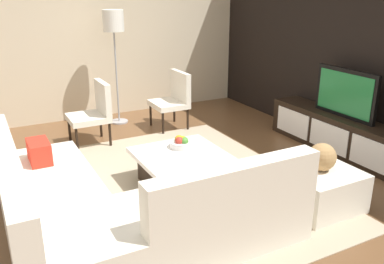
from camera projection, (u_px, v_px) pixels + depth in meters
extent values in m
plane|color=brown|center=(178.00, 191.00, 4.50)|extent=(14.00, 14.00, 0.00)
cube|color=black|center=(369.00, 45.00, 5.22)|extent=(6.40, 0.12, 2.80)
cube|color=beige|center=(102.00, 32.00, 6.79)|extent=(0.12, 5.20, 2.80)
cube|color=tan|center=(174.00, 187.00, 4.58)|extent=(3.43, 2.79, 0.01)
cube|color=black|center=(340.00, 135.00, 5.47)|extent=(2.27, 0.43, 0.50)
cube|color=white|center=(292.00, 123.00, 5.96)|extent=(0.64, 0.01, 0.35)
cube|color=white|center=(328.00, 137.00, 5.38)|extent=(0.64, 0.01, 0.35)
cube|color=white|center=(373.00, 156.00, 4.80)|extent=(0.64, 0.01, 0.35)
cube|color=black|center=(346.00, 93.00, 5.29)|extent=(0.95, 0.05, 0.62)
cube|color=#1E7238|center=(344.00, 94.00, 5.27)|extent=(0.86, 0.01, 0.52)
cube|color=silver|center=(56.00, 211.00, 3.69)|extent=(2.34, 0.85, 0.42)
cube|color=silver|center=(9.00, 176.00, 3.40)|extent=(2.34, 0.18, 0.42)
cube|color=silver|center=(213.00, 218.00, 3.59)|extent=(0.85, 1.50, 0.42)
cube|color=silver|center=(236.00, 190.00, 3.17)|extent=(0.18, 1.50, 0.42)
cube|color=red|center=(39.00, 152.00, 4.16)|extent=(0.36, 0.20, 0.22)
cube|color=red|center=(249.00, 183.00, 3.67)|extent=(0.60, 0.44, 0.06)
cube|color=black|center=(182.00, 172.00, 4.57)|extent=(0.76, 0.75, 0.33)
cube|color=white|center=(182.00, 156.00, 4.51)|extent=(0.95, 0.93, 0.05)
cylinder|color=black|center=(69.00, 129.00, 5.88)|extent=(0.04, 0.04, 0.38)
cylinder|color=black|center=(77.00, 139.00, 5.50)|extent=(0.04, 0.04, 0.38)
cylinder|color=black|center=(101.00, 124.00, 6.08)|extent=(0.04, 0.04, 0.38)
cylinder|color=black|center=(110.00, 133.00, 5.71)|extent=(0.04, 0.04, 0.38)
cube|color=silver|center=(88.00, 118.00, 5.73)|extent=(0.53, 0.53, 0.08)
cube|color=silver|center=(103.00, 98.00, 5.74)|extent=(0.53, 0.08, 0.45)
cylinder|color=#A5A5AA|center=(119.00, 121.00, 6.78)|extent=(0.28, 0.28, 0.02)
cylinder|color=#A5A5AA|center=(117.00, 78.00, 6.53)|extent=(0.03, 0.03, 1.43)
cylinder|color=white|center=(113.00, 21.00, 6.24)|extent=(0.32, 0.32, 0.32)
cube|color=silver|center=(319.00, 188.00, 4.13)|extent=(0.70, 0.70, 0.40)
cylinder|color=silver|center=(182.00, 144.00, 4.68)|extent=(0.28, 0.28, 0.07)
sphere|color=#4C8C33|center=(185.00, 141.00, 4.62)|extent=(0.08, 0.08, 0.08)
sphere|color=#4C8C33|center=(185.00, 140.00, 4.67)|extent=(0.07, 0.07, 0.07)
sphere|color=gold|center=(183.00, 139.00, 4.69)|extent=(0.07, 0.07, 0.07)
sphere|color=gold|center=(179.00, 139.00, 4.68)|extent=(0.10, 0.10, 0.10)
sphere|color=#B23326|center=(179.00, 141.00, 4.63)|extent=(0.10, 0.10, 0.10)
cylinder|color=black|center=(151.00, 114.00, 6.57)|extent=(0.04, 0.04, 0.38)
cylinder|color=black|center=(163.00, 122.00, 6.17)|extent=(0.04, 0.04, 0.38)
cylinder|color=black|center=(174.00, 110.00, 6.75)|extent=(0.04, 0.04, 0.38)
cylinder|color=black|center=(188.00, 118.00, 6.36)|extent=(0.04, 0.04, 0.38)
cube|color=silver|center=(169.00, 104.00, 6.40)|extent=(0.56, 0.50, 0.08)
cube|color=silver|center=(180.00, 86.00, 6.40)|extent=(0.56, 0.08, 0.45)
sphere|color=#AD8451|center=(322.00, 157.00, 4.02)|extent=(0.27, 0.27, 0.27)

